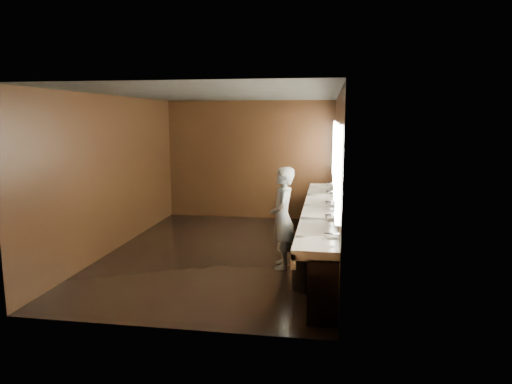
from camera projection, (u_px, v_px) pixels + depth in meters
floor at (222, 253)px, 8.20m from camera, size 6.00×6.00×0.00m
ceiling at (220, 94)px, 7.75m from camera, size 4.00×6.00×0.02m
wall_back at (250, 160)px, 10.90m from camera, size 4.00×0.02×2.80m
wall_front at (159, 210)px, 5.05m from camera, size 4.00×0.02×2.80m
wall_left at (114, 174)px, 8.28m from camera, size 0.02×6.00×2.80m
wall_right at (337, 178)px, 7.67m from camera, size 0.02×6.00×2.80m
sink_counter at (323, 230)px, 7.84m from camera, size 0.55×5.40×1.01m
mirror_band at (336, 157)px, 7.61m from camera, size 0.06×5.03×1.15m
person at (282, 218)px, 7.31m from camera, size 0.45×0.63×1.64m
trash_bin at (306, 268)px, 6.43m from camera, size 0.52×0.52×0.61m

